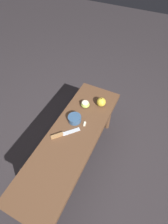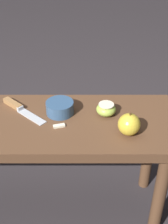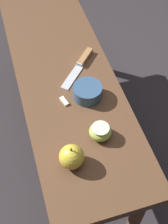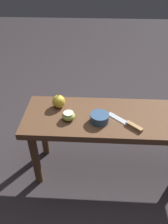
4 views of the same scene
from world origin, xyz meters
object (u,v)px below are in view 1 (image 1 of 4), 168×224
Objects in this scene: knife at (61,134)px; apple_cut at (85,104)px; wooden_bench at (72,142)px; apple_whole at (101,102)px; bowl at (75,119)px.

apple_cut is at bearing 36.18° from knife.
wooden_bench is 13.54× the size of apple_whole.
apple_whole is 0.14m from apple_cut.
apple_whole is 0.84× the size of bowl.
apple_whole is at bearing -58.38° from apple_cut.
apple_cut is (0.35, -0.04, 0.02)m from knife.
bowl reaches higher than apple_cut.
wooden_bench is at bearing 169.41° from apple_whole.
apple_cut is 0.71× the size of bowl.
knife is 2.52× the size of apple_cut.
knife is at bearing 159.67° from apple_whole.
apple_whole is at bearing -27.08° from bowl.
wooden_bench is 0.19m from bowl.
bowl reaches higher than knife.
apple_whole reaches higher than apple_cut.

